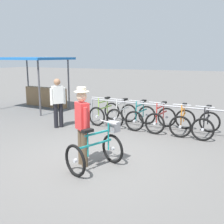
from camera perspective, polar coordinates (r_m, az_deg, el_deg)
The scene contains 12 objects.
ground_plane at distance 6.45m, azimuth -3.91°, elevation -9.76°, with size 80.00×80.00×0.00m, color #605E5B.
bike_rack_rail at distance 8.66m, azimuth 8.49°, elevation 0.59°, with size 4.60×0.36×0.88m.
racked_bike_lime at distance 9.66m, azimuth -1.56°, elevation -0.14°, with size 0.77×1.15×0.97m.
racked_bike_white at distance 9.34m, azimuth 2.15°, elevation -0.57°, with size 0.77×1.16×0.97m.
racked_bike_teal at distance 9.06m, azimuth 6.12°, elevation -1.02°, with size 0.76×1.14×0.97m.
racked_bike_red at distance 8.82m, azimuth 10.32°, elevation -1.49°, with size 0.79×1.19×0.98m.
racked_bike_orange at distance 8.63m, azimuth 14.73°, elevation -1.98°, with size 0.70×1.13×0.97m.
racked_bike_black at distance 8.50m, azimuth 19.30°, elevation -2.47°, with size 0.76×1.16×0.97m.
featured_bicycle at distance 5.78m, azimuth -2.97°, elevation -7.62°, with size 1.01×1.26×0.97m.
person_with_featured_bike at distance 5.82m, azimuth -6.31°, elevation -2.39°, with size 0.45×0.37×1.72m.
pedestrian_with_backpack at distance 9.12m, azimuth -11.42°, elevation 2.56°, with size 0.45×0.47×1.64m.
market_stall at distance 12.82m, azimuth -15.31°, elevation 7.04°, with size 3.32×2.60×2.30m.
Camera 1 is at (2.91, -5.25, 2.37)m, focal length 43.29 mm.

